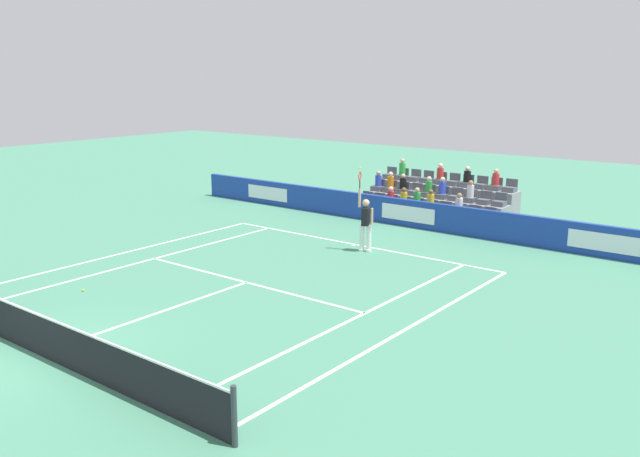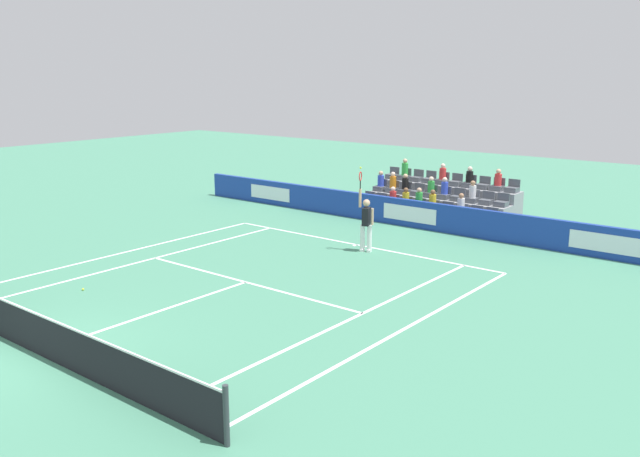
{
  "view_description": "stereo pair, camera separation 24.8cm",
  "coord_description": "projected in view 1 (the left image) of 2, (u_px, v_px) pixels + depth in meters",
  "views": [
    {
      "loc": [
        -13.06,
        6.9,
        5.92
      ],
      "look_at": [
        -0.37,
        -9.36,
        1.1
      ],
      "focal_mm": 37.93,
      "sensor_mm": 36.0,
      "label": 1
    },
    {
      "loc": [
        -13.26,
        6.75,
        5.92
      ],
      "look_at": [
        -0.37,
        -9.36,
        1.1
      ],
      "focal_mm": 37.93,
      "sensor_mm": 36.0,
      "label": 2
    }
  ],
  "objects": [
    {
      "name": "ground_plane",
      "position": [
        38.0,
        354.0,
        14.47
      ],
      "size": [
        80.0,
        80.0,
        0.0
      ],
      "primitive_type": "plane",
      "color": "#47896B"
    },
    {
      "name": "line_baseline",
      "position": [
        356.0,
        245.0,
        23.6
      ],
      "size": [
        10.97,
        0.1,
        0.01
      ],
      "primitive_type": "cube",
      "color": "white",
      "rests_on": "ground"
    },
    {
      "name": "line_service",
      "position": [
        246.0,
        282.0,
        19.38
      ],
      "size": [
        8.23,
        0.1,
        0.01
      ],
      "primitive_type": "cube",
      "color": "white",
      "rests_on": "ground"
    },
    {
      "name": "line_centre_service",
      "position": [
        157.0,
        313.0,
        16.93
      ],
      "size": [
        0.1,
        6.4,
        0.01
      ],
      "primitive_type": "cube",
      "color": "white",
      "rests_on": "ground"
    },
    {
      "name": "line_singles_sideline_left",
      "position": [
        143.0,
        262.0,
        21.5
      ],
      "size": [
        0.1,
        11.89,
        0.01
      ],
      "primitive_type": "cube",
      "color": "white",
      "rests_on": "ground"
    },
    {
      "name": "line_singles_sideline_right",
      "position": [
        354.0,
        318.0,
        16.57
      ],
      "size": [
        0.1,
        11.89,
        0.01
      ],
      "primitive_type": "cube",
      "color": "white",
      "rests_on": "ground"
    },
    {
      "name": "line_doubles_sideline_left",
      "position": [
        117.0,
        255.0,
        22.32
      ],
      "size": [
        0.1,
        11.89,
        0.01
      ],
      "primitive_type": "cube",
      "color": "white",
      "rests_on": "ground"
    },
    {
      "name": "line_doubles_sideline_right",
      "position": [
        403.0,
        331.0,
        15.75
      ],
      "size": [
        0.1,
        11.89,
        0.01
      ],
      "primitive_type": "cube",
      "color": "white",
      "rests_on": "ground"
    },
    {
      "name": "line_centre_mark",
      "position": [
        354.0,
        245.0,
        23.52
      ],
      "size": [
        0.1,
        0.2,
        0.01
      ],
      "primitive_type": "cube",
      "color": "white",
      "rests_on": "ground"
    },
    {
      "name": "sponsor_barrier",
      "position": [
        409.0,
        213.0,
        26.24
      ],
      "size": [
        22.0,
        0.22,
        1.06
      ],
      "color": "#193899",
      "rests_on": "ground"
    },
    {
      "name": "tennis_net",
      "position": [
        36.0,
        333.0,
        14.36
      ],
      "size": [
        11.97,
        0.1,
        1.07
      ],
      "color": "#33383D",
      "rests_on": "ground"
    },
    {
      "name": "tennis_player",
      "position": [
        365.0,
        222.0,
        22.52
      ],
      "size": [
        0.54,
        0.43,
        2.85
      ],
      "color": "white",
      "rests_on": "ground"
    },
    {
      "name": "stadium_stand",
      "position": [
        437.0,
        203.0,
        28.01
      ],
      "size": [
        6.2,
        2.85,
        2.19
      ],
      "color": "gray",
      "rests_on": "ground"
    },
    {
      "name": "loose_tennis_ball",
      "position": [
        83.0,
        290.0,
        18.59
      ],
      "size": [
        0.07,
        0.07,
        0.07
      ],
      "primitive_type": "sphere",
      "color": "#D1E533",
      "rests_on": "ground"
    }
  ]
}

